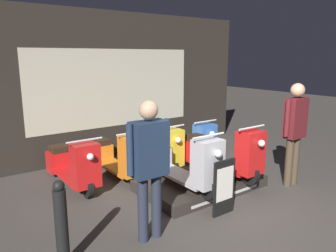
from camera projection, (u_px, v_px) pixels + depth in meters
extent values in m
plane|color=#423D38|center=(242.00, 219.00, 4.60)|extent=(30.00, 30.00, 0.00)
cube|color=#28231E|center=(114.00, 86.00, 7.28)|extent=(7.09, 0.08, 3.20)
cube|color=beige|center=(115.00, 88.00, 7.26)|extent=(3.90, 0.01, 1.70)
cube|color=#2D2823|center=(200.00, 183.00, 5.67)|extent=(2.07, 1.25, 0.18)
cube|color=silver|center=(227.00, 196.00, 5.18)|extent=(1.45, 0.01, 0.05)
cylinder|color=black|center=(208.00, 188.00, 4.80)|extent=(0.09, 0.34, 0.34)
cylinder|color=black|center=(156.00, 163.00, 5.89)|extent=(0.09, 0.34, 0.34)
cube|color=#BCBCC1|center=(179.00, 175.00, 5.35)|extent=(0.39, 1.28, 0.05)
cube|color=#BCBCC1|center=(207.00, 163.00, 4.74)|extent=(0.41, 0.31, 0.71)
cube|color=#BCBCC1|center=(156.00, 159.00, 5.85)|extent=(0.43, 0.36, 0.39)
cube|color=black|center=(157.00, 146.00, 5.79)|extent=(0.31, 0.32, 0.11)
cylinder|color=silver|center=(209.00, 136.00, 4.65)|extent=(0.59, 0.03, 0.03)
sphere|color=white|center=(218.00, 154.00, 4.53)|extent=(0.11, 0.11, 0.11)
cylinder|color=black|center=(250.00, 175.00, 5.34)|extent=(0.09, 0.34, 0.34)
cylinder|color=black|center=(195.00, 154.00, 6.43)|extent=(0.09, 0.34, 0.34)
cube|color=red|center=(220.00, 164.00, 5.89)|extent=(0.39, 1.28, 0.05)
cube|color=red|center=(250.00, 152.00, 5.28)|extent=(0.41, 0.31, 0.71)
cube|color=red|center=(196.00, 150.00, 6.39)|extent=(0.43, 0.36, 0.39)
cube|color=black|center=(196.00, 138.00, 6.33)|extent=(0.31, 0.32, 0.11)
cylinder|color=silver|center=(252.00, 127.00, 5.19)|extent=(0.59, 0.03, 0.03)
sphere|color=white|center=(262.00, 143.00, 5.07)|extent=(0.11, 0.11, 0.11)
cylinder|color=black|center=(87.00, 188.00, 5.27)|extent=(0.09, 0.34, 0.34)
cylinder|color=black|center=(60.00, 165.00, 6.36)|extent=(0.09, 0.34, 0.34)
cube|color=red|center=(72.00, 176.00, 5.82)|extent=(0.39, 1.28, 0.05)
cube|color=red|center=(86.00, 165.00, 5.22)|extent=(0.41, 0.31, 0.71)
cube|color=red|center=(60.00, 161.00, 6.32)|extent=(0.43, 0.36, 0.39)
cube|color=black|center=(59.00, 149.00, 6.26)|extent=(0.31, 0.32, 0.11)
cylinder|color=silver|center=(84.00, 140.00, 5.12)|extent=(0.59, 0.03, 0.03)
sphere|color=white|center=(90.00, 157.00, 5.01)|extent=(0.11, 0.11, 0.11)
cylinder|color=black|center=(133.00, 176.00, 5.76)|extent=(0.09, 0.34, 0.34)
cylinder|color=black|center=(100.00, 157.00, 6.85)|extent=(0.09, 0.34, 0.34)
cube|color=orange|center=(115.00, 166.00, 6.31)|extent=(0.39, 1.28, 0.05)
cube|color=orange|center=(132.00, 156.00, 5.71)|extent=(0.41, 0.31, 0.71)
cube|color=orange|center=(100.00, 154.00, 6.81)|extent=(0.43, 0.36, 0.39)
cube|color=black|center=(100.00, 142.00, 6.75)|extent=(0.31, 0.32, 0.11)
cylinder|color=silver|center=(132.00, 133.00, 5.61)|extent=(0.59, 0.03, 0.03)
sphere|color=white|center=(138.00, 148.00, 5.50)|extent=(0.11, 0.11, 0.11)
cylinder|color=black|center=(172.00, 167.00, 6.25)|extent=(0.09, 0.34, 0.34)
cylinder|color=black|center=(135.00, 150.00, 7.34)|extent=(0.09, 0.34, 0.34)
cube|color=yellow|center=(152.00, 158.00, 6.80)|extent=(0.39, 1.28, 0.05)
cube|color=yellow|center=(171.00, 148.00, 6.20)|extent=(0.41, 0.31, 0.71)
cube|color=yellow|center=(136.00, 147.00, 7.30)|extent=(0.43, 0.36, 0.39)
cube|color=black|center=(136.00, 136.00, 7.24)|extent=(0.31, 0.32, 0.11)
cylinder|color=silver|center=(172.00, 127.00, 6.10)|extent=(0.59, 0.03, 0.03)
sphere|color=white|center=(178.00, 140.00, 5.99)|extent=(0.11, 0.11, 0.11)
cylinder|color=black|center=(205.00, 159.00, 6.75)|extent=(0.09, 0.34, 0.34)
cylinder|color=black|center=(166.00, 145.00, 7.83)|extent=(0.09, 0.34, 0.34)
cube|color=#386BBC|center=(184.00, 152.00, 7.29)|extent=(0.39, 1.28, 0.05)
cube|color=#386BBC|center=(205.00, 141.00, 6.69)|extent=(0.41, 0.31, 0.71)
cube|color=#386BBC|center=(167.00, 141.00, 7.80)|extent=(0.43, 0.36, 0.39)
cube|color=black|center=(167.00, 131.00, 7.74)|extent=(0.31, 0.32, 0.11)
cylinder|color=silver|center=(205.00, 121.00, 6.59)|extent=(0.59, 0.03, 0.03)
sphere|color=white|center=(212.00, 134.00, 6.48)|extent=(0.11, 0.11, 0.11)
cylinder|color=#232838|center=(143.00, 209.00, 3.99)|extent=(0.13, 0.13, 0.84)
cylinder|color=#232838|center=(156.00, 205.00, 4.10)|extent=(0.13, 0.13, 0.84)
cube|color=#1E2D47|center=(149.00, 149.00, 3.89)|extent=(0.44, 0.25, 0.66)
cylinder|color=#1E2D47|center=(130.00, 150.00, 3.73)|extent=(0.08, 0.08, 0.61)
cylinder|color=#1E2D47|center=(167.00, 143.00, 4.03)|extent=(0.08, 0.08, 0.61)
sphere|color=tan|center=(149.00, 110.00, 3.79)|extent=(0.23, 0.23, 0.23)
cylinder|color=#473828|center=(289.00, 162.00, 5.71)|extent=(0.13, 0.13, 0.87)
cylinder|color=#473828|center=(295.00, 160.00, 5.81)|extent=(0.13, 0.13, 0.87)
cube|color=#5B191E|center=(295.00, 118.00, 5.60)|extent=(0.40, 0.22, 0.69)
cylinder|color=#5B191E|center=(287.00, 118.00, 5.45)|extent=(0.08, 0.08, 0.63)
cylinder|color=#5B191E|center=(304.00, 115.00, 5.73)|extent=(0.08, 0.08, 0.63)
sphere|color=tan|center=(298.00, 90.00, 5.50)|extent=(0.23, 0.23, 0.23)
cube|color=black|center=(224.00, 188.00, 4.67)|extent=(0.39, 0.04, 0.82)
cube|color=white|center=(225.00, 184.00, 4.64)|extent=(0.32, 0.01, 0.49)
cylinder|color=black|center=(62.00, 229.00, 3.48)|extent=(0.14, 0.14, 0.89)
sphere|color=black|center=(59.00, 186.00, 3.38)|extent=(0.12, 0.12, 0.12)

